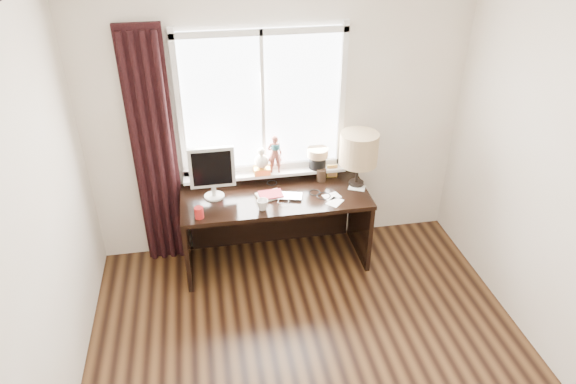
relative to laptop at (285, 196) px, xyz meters
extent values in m
cube|color=white|center=(0.02, -1.58, 1.84)|extent=(3.50, 4.00, 0.00)
cube|color=beige|center=(0.02, 0.42, 0.54)|extent=(3.50, 0.00, 2.60)
cube|color=beige|center=(-1.73, -1.58, 0.54)|extent=(0.00, 4.00, 2.60)
imported|color=silver|center=(0.00, 0.00, 0.00)|extent=(0.36, 0.28, 0.02)
imported|color=white|center=(-0.23, -0.16, 0.04)|extent=(0.14, 0.14, 0.10)
cylinder|color=maroon|center=(-0.77, -0.20, 0.04)|extent=(0.08, 0.08, 0.10)
cube|color=white|center=(-0.13, 0.41, 0.74)|extent=(1.40, 0.02, 1.30)
cube|color=silver|center=(-0.13, 0.38, 0.11)|extent=(1.50, 0.05, 0.05)
cube|color=silver|center=(-0.13, 0.38, 1.36)|extent=(1.50, 0.05, 0.05)
cube|color=silver|center=(-0.86, 0.38, 0.74)|extent=(0.05, 0.05, 1.40)
cube|color=silver|center=(0.59, 0.38, 0.74)|extent=(0.05, 0.05, 1.40)
cube|color=silver|center=(-0.13, 0.38, 0.74)|extent=(0.03, 0.05, 1.30)
cube|color=silver|center=(-0.13, 0.33, 0.07)|extent=(1.52, 0.18, 0.03)
cylinder|color=maroon|center=(-0.60, 0.31, 0.21)|extent=(0.14, 0.14, 0.25)
cube|color=gold|center=(-0.17, 0.30, 0.12)|extent=(0.15, 0.12, 0.06)
sphere|color=beige|center=(-0.17, 0.30, 0.21)|extent=(0.13, 0.13, 0.13)
sphere|color=beige|center=(-0.17, 0.30, 0.31)|extent=(0.07, 0.07, 0.07)
imported|color=brown|center=(-0.04, 0.31, 0.28)|extent=(0.15, 0.11, 0.38)
cylinder|color=#1E4C51|center=(-0.04, 0.30, 0.36)|extent=(0.09, 0.09, 0.05)
cylinder|color=black|center=(0.37, 0.32, 0.15)|extent=(0.16, 0.16, 0.12)
cylinder|color=#8C6B4C|center=(0.37, 0.32, 0.25)|extent=(0.20, 0.20, 0.08)
cube|color=black|center=(-1.11, 0.34, 0.36)|extent=(0.38, 0.05, 2.25)
cylinder|color=black|center=(-1.25, 0.31, 0.34)|extent=(0.06, 0.06, 2.20)
cylinder|color=black|center=(-1.16, 0.31, 0.34)|extent=(0.06, 0.06, 2.20)
cylinder|color=black|center=(-1.07, 0.31, 0.34)|extent=(0.06, 0.06, 2.20)
cylinder|color=black|center=(-0.98, 0.31, 0.34)|extent=(0.06, 0.06, 2.20)
cube|color=black|center=(-0.08, 0.05, -0.03)|extent=(1.70, 0.70, 0.04)
cube|color=black|center=(-0.91, 0.05, -0.41)|extent=(0.04, 0.64, 0.71)
cube|color=black|center=(0.75, 0.05, -0.41)|extent=(0.04, 0.64, 0.71)
cube|color=black|center=(-0.08, 0.39, -0.41)|extent=(1.60, 0.03, 0.71)
cylinder|color=beige|center=(-0.63, 0.12, 0.00)|extent=(0.18, 0.18, 0.01)
cylinder|color=beige|center=(-0.63, 0.12, 0.05)|extent=(0.04, 0.04, 0.10)
cube|color=beige|center=(-0.63, 0.12, 0.29)|extent=(0.40, 0.04, 0.38)
cube|color=black|center=(-0.63, 0.10, 0.29)|extent=(0.34, 0.01, 0.32)
cube|color=beige|center=(-0.14, 0.04, 0.00)|extent=(0.25, 0.21, 0.02)
cube|color=maroon|center=(-0.13, 0.03, 0.01)|extent=(0.22, 0.17, 0.01)
cylinder|color=black|center=(0.39, 0.24, 0.05)|extent=(0.09, 0.09, 0.12)
cylinder|color=black|center=(0.38, 0.25, 0.10)|extent=(0.01, 0.01, 0.22)
cylinder|color=black|center=(0.40, 0.23, 0.08)|extent=(0.01, 0.01, 0.19)
cylinder|color=black|center=(0.39, 0.25, 0.11)|extent=(0.01, 0.01, 0.25)
cylinder|color=black|center=(0.41, 0.25, 0.07)|extent=(0.01, 0.01, 0.17)
cube|color=gold|center=(0.51, 0.29, 0.05)|extent=(0.10, 0.02, 0.13)
cube|color=#996633|center=(0.51, 0.27, 0.05)|extent=(0.08, 0.01, 0.10)
cylinder|color=black|center=(0.70, 0.11, 0.00)|extent=(0.14, 0.14, 0.03)
cylinder|color=black|center=(0.70, 0.11, 0.13)|extent=(0.03, 0.03, 0.22)
cylinder|color=#CBAE88|center=(0.70, 0.11, 0.36)|extent=(0.35, 0.35, 0.30)
cube|color=white|center=(0.42, -0.06, -0.01)|extent=(0.18, 0.15, 0.00)
cube|color=white|center=(0.69, 0.05, -0.01)|extent=(0.18, 0.16, 0.00)
cube|color=white|center=(0.42, -0.16, -0.01)|extent=(0.18, 0.18, 0.00)
torus|color=black|center=(0.35, -0.05, -0.01)|extent=(0.17, 0.17, 0.01)
torus|color=black|center=(0.28, 0.03, -0.01)|extent=(0.13, 0.13, 0.01)
torus|color=black|center=(-0.08, 0.27, -0.01)|extent=(0.14, 0.14, 0.01)
camera|label=1|loc=(-0.67, -3.87, 2.40)|focal=32.00mm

